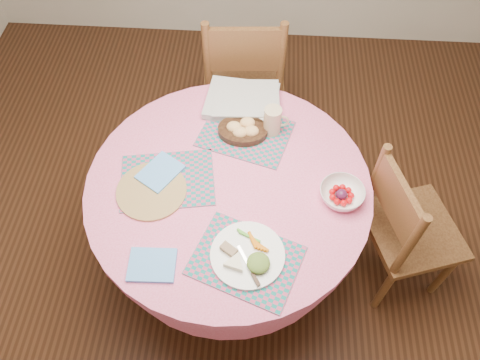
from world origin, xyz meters
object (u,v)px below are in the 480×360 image
(dinner_plate, at_px, (249,255))
(latte_mug, at_px, (273,121))
(dining_table, at_px, (229,207))
(fruit_bowl, at_px, (342,194))
(chair_right, at_px, (405,228))
(bread_bowl, at_px, (243,129))
(chair_back, at_px, (244,78))
(wicker_trivet, at_px, (152,191))

(dinner_plate, height_order, latte_mug, latte_mug)
(dining_table, relative_size, dinner_plate, 4.27)
(dinner_plate, xyz_separation_m, fruit_bowl, (0.37, 0.30, 0.01))
(chair_right, relative_size, dinner_plate, 3.15)
(bread_bowl, xyz_separation_m, fruit_bowl, (0.43, -0.32, -0.01))
(chair_back, relative_size, fruit_bowl, 4.49)
(chair_back, xyz_separation_m, bread_bowl, (0.03, -0.62, 0.26))
(wicker_trivet, xyz_separation_m, fruit_bowl, (0.80, 0.02, 0.02))
(dining_table, xyz_separation_m, latte_mug, (0.18, 0.31, 0.27))
(latte_mug, bearing_deg, dinner_plate, -96.20)
(dinner_plate, bearing_deg, fruit_bowl, 39.18)
(dining_table, relative_size, chair_right, 1.35)
(dinner_plate, distance_m, latte_mug, 0.66)
(fruit_bowl, bearing_deg, latte_mug, 130.50)
(bread_bowl, relative_size, latte_mug, 1.65)
(chair_right, distance_m, bread_bowl, 0.89)
(latte_mug, bearing_deg, dining_table, -120.28)
(dining_table, xyz_separation_m, bread_bowl, (0.04, 0.28, 0.23))
(dinner_plate, distance_m, bread_bowl, 0.63)
(chair_back, bearing_deg, fruit_bowl, 112.32)
(fruit_bowl, bearing_deg, wicker_trivet, -178.45)
(chair_back, relative_size, bread_bowl, 4.39)
(dining_table, bearing_deg, fruit_bowl, -5.10)
(chair_right, bearing_deg, bread_bowl, 51.36)
(dinner_plate, bearing_deg, latte_mug, 83.80)
(chair_right, xyz_separation_m, bread_bowl, (-0.78, 0.29, 0.31))
(chair_back, height_order, fruit_bowl, chair_back)
(wicker_trivet, xyz_separation_m, latte_mug, (0.50, 0.37, 0.07))
(dining_table, distance_m, latte_mug, 0.45)
(dinner_plate, distance_m, fruit_bowl, 0.48)
(dinner_plate, height_order, bread_bowl, bread_bowl)
(dinner_plate, relative_size, fruit_bowl, 1.29)
(wicker_trivet, distance_m, bread_bowl, 0.50)
(wicker_trivet, bearing_deg, bread_bowl, 43.24)
(chair_back, height_order, bread_bowl, chair_back)
(latte_mug, distance_m, fruit_bowl, 0.46)
(chair_right, xyz_separation_m, wicker_trivet, (-1.15, -0.05, 0.28))
(chair_right, height_order, dinner_plate, chair_right)
(dinner_plate, xyz_separation_m, bread_bowl, (-0.06, 0.62, 0.01))
(dining_table, distance_m, chair_back, 0.90)
(dinner_plate, xyz_separation_m, latte_mug, (0.07, 0.65, 0.05))
(dinner_plate, relative_size, latte_mug, 2.08)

